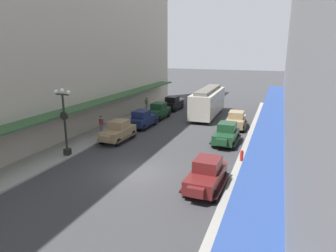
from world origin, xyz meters
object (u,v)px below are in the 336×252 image
at_px(parked_car_2, 173,103).
at_px(pedestrian_2, 101,124).
at_px(parked_car_1, 158,111).
at_px(lamp_post_with_clock, 65,119).
at_px(parked_car_3, 226,133).
at_px(parked_car_5, 118,131).
at_px(parked_car_0, 206,174).
at_px(streetcar, 208,101).
at_px(pedestrian_1, 147,104).
at_px(parked_car_6, 236,120).
at_px(pedestrian_0, 271,124).
at_px(fire_hydrant, 242,155).
at_px(parked_car_4, 142,119).

bearing_deg(parked_car_2, pedestrian_2, -100.19).
relative_size(parked_car_1, lamp_post_with_clock, 0.84).
height_order(parked_car_3, parked_car_5, same).
height_order(parked_car_0, streetcar, streetcar).
relative_size(parked_car_0, pedestrian_1, 2.57).
distance_m(parked_car_6, pedestrian_1, 12.97).
bearing_deg(pedestrian_2, parked_car_5, -24.85).
height_order(parked_car_1, streetcar, streetcar).
relative_size(parked_car_0, pedestrian_0, 2.62).
relative_size(parked_car_3, lamp_post_with_clock, 0.83).
bearing_deg(parked_car_5, pedestrian_1, 102.71).
xyz_separation_m(parked_car_0, parked_car_2, (-9.73, 21.51, 0.00)).
distance_m(parked_car_0, pedestrian_1, 22.85).
xyz_separation_m(lamp_post_with_clock, pedestrian_1, (-1.21, 17.51, -1.97)).
xyz_separation_m(parked_car_0, parked_car_1, (-9.68, 16.11, 0.00)).
bearing_deg(pedestrian_1, parked_car_2, 40.63).
height_order(parked_car_5, pedestrian_0, parked_car_5).
relative_size(parked_car_5, fire_hydrant, 5.22).
bearing_deg(parked_car_5, pedestrian_0, 28.55).
distance_m(parked_car_1, parked_car_2, 5.41).
bearing_deg(parked_car_1, pedestrian_1, 133.15).
bearing_deg(parked_car_3, pedestrian_2, -173.63).
distance_m(parked_car_5, pedestrian_2, 2.74).
bearing_deg(fire_hydrant, lamp_post_with_clock, -164.97).
height_order(parked_car_1, parked_car_2, same).
distance_m(parked_car_4, pedestrian_2, 4.64).
distance_m(parked_car_4, fire_hydrant, 12.94).
xyz_separation_m(parked_car_6, lamp_post_with_clock, (-10.98, -13.08, 2.04)).
bearing_deg(lamp_post_with_clock, streetcar, 68.63).
relative_size(parked_car_4, pedestrian_0, 2.63).
bearing_deg(parked_car_4, parked_car_6, 17.87).
bearing_deg(lamp_post_with_clock, parked_car_2, 85.48).
xyz_separation_m(parked_car_3, parked_car_6, (0.07, 5.57, 0.00)).
distance_m(fire_hydrant, pedestrian_0, 8.77).
distance_m(parked_car_3, pedestrian_0, 5.72).
distance_m(parked_car_3, lamp_post_with_clock, 13.40).
height_order(parked_car_3, streetcar, streetcar).
xyz_separation_m(parked_car_0, parked_car_6, (-0.32, 14.70, 0.00)).
distance_m(parked_car_4, pedestrian_0, 12.92).
relative_size(fire_hydrant, pedestrian_2, 0.49).
bearing_deg(parked_car_6, parked_car_4, -162.13).
height_order(parked_car_2, parked_car_5, same).
distance_m(parked_car_6, pedestrian_0, 3.61).
relative_size(parked_car_0, parked_car_3, 1.00).
height_order(pedestrian_0, pedestrian_1, pedestrian_1).
distance_m(parked_car_0, lamp_post_with_clock, 11.60).
height_order(fire_hydrant, pedestrian_1, pedestrian_1).
relative_size(parked_car_3, parked_car_4, 0.99).
bearing_deg(parked_car_1, streetcar, 30.69).
xyz_separation_m(parked_car_4, fire_hydrant, (11.10, -6.65, -0.38)).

